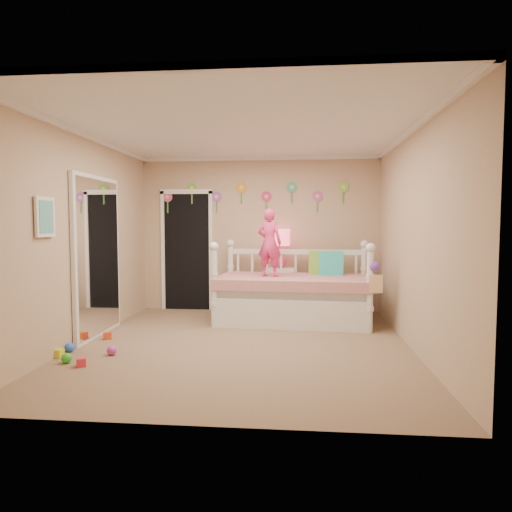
# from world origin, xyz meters

# --- Properties ---
(floor) EXTENTS (4.00, 4.50, 0.01)m
(floor) POSITION_xyz_m (0.00, 0.00, 0.00)
(floor) COLOR #7F684C
(floor) RESTS_ON ground
(ceiling) EXTENTS (4.00, 4.50, 0.01)m
(ceiling) POSITION_xyz_m (0.00, 0.00, 2.60)
(ceiling) COLOR white
(ceiling) RESTS_ON floor
(back_wall) EXTENTS (4.00, 0.01, 2.60)m
(back_wall) POSITION_xyz_m (0.00, 2.25, 1.30)
(back_wall) COLOR tan
(back_wall) RESTS_ON floor
(left_wall) EXTENTS (0.01, 4.50, 2.60)m
(left_wall) POSITION_xyz_m (-2.00, 0.00, 1.30)
(left_wall) COLOR tan
(left_wall) RESTS_ON floor
(right_wall) EXTENTS (0.01, 4.50, 2.60)m
(right_wall) POSITION_xyz_m (2.00, 0.00, 1.30)
(right_wall) COLOR tan
(right_wall) RESTS_ON floor
(crown_molding) EXTENTS (4.00, 4.50, 0.06)m
(crown_molding) POSITION_xyz_m (0.00, 0.00, 2.57)
(crown_molding) COLOR white
(crown_molding) RESTS_ON ceiling
(daybed) EXTENTS (2.37, 1.38, 1.24)m
(daybed) POSITION_xyz_m (0.59, 1.39, 0.62)
(daybed) COLOR white
(daybed) RESTS_ON floor
(pillow_turquoise) EXTENTS (0.37, 0.13, 0.37)m
(pillow_turquoise) POSITION_xyz_m (1.17, 1.61, 0.87)
(pillow_turquoise) COLOR #28CBAA
(pillow_turquoise) RESTS_ON daybed
(pillow_lime) EXTENTS (0.40, 0.19, 0.37)m
(pillow_lime) POSITION_xyz_m (1.02, 1.71, 0.87)
(pillow_lime) COLOR #82BD39
(pillow_lime) RESTS_ON daybed
(child) EXTENTS (0.42, 0.34, 1.01)m
(child) POSITION_xyz_m (0.23, 1.32, 1.20)
(child) COLOR #EE3676
(child) RESTS_ON daybed
(nightstand) EXTENTS (0.45, 0.35, 0.75)m
(nightstand) POSITION_xyz_m (0.38, 2.07, 0.38)
(nightstand) COLOR white
(nightstand) RESTS_ON floor
(table_lamp) EXTENTS (0.29, 0.29, 0.64)m
(table_lamp) POSITION_xyz_m (0.38, 2.07, 1.18)
(table_lamp) COLOR #EA1F5E
(table_lamp) RESTS_ON nightstand
(closet_doorway) EXTENTS (0.90, 0.04, 2.07)m
(closet_doorway) POSITION_xyz_m (-1.25, 2.23, 1.03)
(closet_doorway) COLOR black
(closet_doorway) RESTS_ON back_wall
(flower_decals) EXTENTS (3.40, 0.02, 0.50)m
(flower_decals) POSITION_xyz_m (-0.09, 2.24, 1.94)
(flower_decals) COLOR #B2668C
(flower_decals) RESTS_ON back_wall
(mirror_closet) EXTENTS (0.07, 1.30, 2.10)m
(mirror_closet) POSITION_xyz_m (-1.96, 0.30, 1.05)
(mirror_closet) COLOR white
(mirror_closet) RESTS_ON left_wall
(wall_picture) EXTENTS (0.05, 0.34, 0.42)m
(wall_picture) POSITION_xyz_m (-1.97, -0.90, 1.55)
(wall_picture) COLOR white
(wall_picture) RESTS_ON left_wall
(hanging_bag) EXTENTS (0.20, 0.16, 0.36)m
(hanging_bag) POSITION_xyz_m (1.68, 0.76, 0.76)
(hanging_bag) COLOR beige
(hanging_bag) RESTS_ON daybed
(toy_scatter) EXTENTS (0.83, 1.32, 0.11)m
(toy_scatter) POSITION_xyz_m (-1.63, -0.36, 0.06)
(toy_scatter) COLOR #996666
(toy_scatter) RESTS_ON floor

